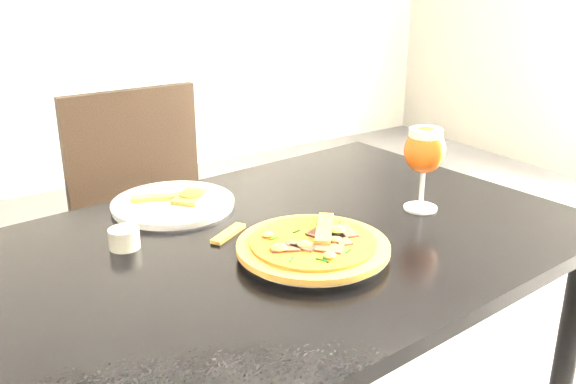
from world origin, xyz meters
TOP-DOWN VIEW (x-y plane):
  - dining_table at (-0.34, 0.35)m, footprint 1.27×0.91m
  - chair_far at (-0.35, 1.02)m, footprint 0.42×0.42m
  - plate_main at (-0.33, 0.26)m, footprint 0.36×0.36m
  - pizza at (-0.33, 0.25)m, footprint 0.28×0.28m
  - plate_second at (-0.45, 0.62)m, footprint 0.27×0.27m
  - crust_scraps at (-0.43, 0.62)m, footprint 0.18×0.12m
  - loose_crust at (-0.42, 0.42)m, footprint 0.10×0.07m
  - sauce_cup at (-0.61, 0.47)m, footprint 0.06×0.06m
  - beer_glass at (-0.00, 0.31)m, footprint 0.09×0.09m

SIDE VIEW (x-z plane):
  - chair_far at x=-0.35m, z-range 0.05..0.96m
  - dining_table at x=-0.34m, z-range 0.28..1.03m
  - loose_crust at x=-0.42m, z-range 0.75..0.76m
  - plate_second at x=-0.45m, z-range 0.75..0.76m
  - plate_main at x=-0.33m, z-range 0.75..0.76m
  - crust_scraps at x=-0.43m, z-range 0.76..0.78m
  - sauce_cup at x=-0.61m, z-range 0.75..0.79m
  - pizza at x=-0.33m, z-range 0.76..0.79m
  - beer_glass at x=0.00m, z-range 0.79..0.97m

